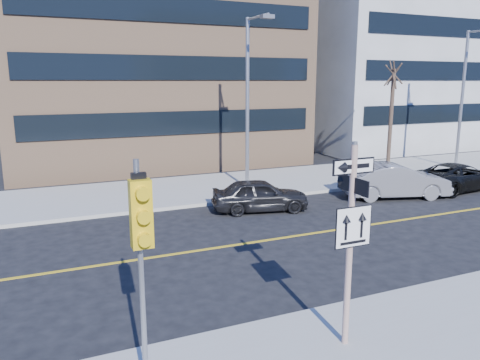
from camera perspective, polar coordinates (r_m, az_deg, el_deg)
name	(u,v)px	position (r m, az deg, el deg)	size (l,w,h in m)	color
ground	(284,298)	(12.08, 5.40, -14.08)	(120.00, 120.00, 0.00)	black
far_sidewalk	(442,166)	(32.13, 23.44, 1.63)	(66.00, 6.00, 0.15)	#A2A097
sign_pole	(351,234)	(9.21, 13.33, -6.44)	(0.92, 0.92, 4.06)	silver
traffic_signal	(141,234)	(7.28, -11.93, -6.43)	(0.32, 0.45, 4.00)	gray
parked_car_a	(260,195)	(19.36, 2.45, -1.84)	(3.96, 1.59, 1.35)	black
parked_car_b	(395,181)	(22.64, 18.37, -0.10)	(4.84, 1.69, 1.59)	slate
parked_car_c	(458,177)	(25.47, 25.06, 0.38)	(4.83, 2.23, 1.34)	black
streetlight_a	(250,93)	(22.27, 1.18, 10.59)	(0.55, 2.25, 8.00)	gray
streetlight_b	(466,90)	(30.88, 25.86, 9.80)	(0.55, 2.25, 8.00)	gray
street_tree_west	(394,77)	(27.69, 18.22, 11.87)	(1.80, 1.80, 6.35)	#3C2B23
building_brick	(140,27)	(35.42, -12.15, 17.73)	(18.00, 18.00, 18.00)	#A27A5A
building_grey_mid	(393,55)	(44.55, 18.16, 14.24)	(20.00, 16.00, 15.00)	#979A9C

